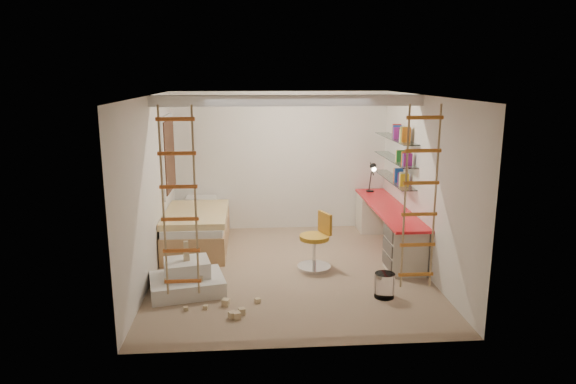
{
  "coord_description": "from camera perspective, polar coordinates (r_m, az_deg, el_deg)",
  "views": [
    {
      "loc": [
        -0.57,
        -7.27,
        2.88
      ],
      "look_at": [
        0.0,
        0.3,
        1.15
      ],
      "focal_mm": 32.0,
      "sensor_mm": 36.0,
      "label": 1
    }
  ],
  "objects": [
    {
      "name": "play_platform",
      "position": [
        7.2,
        -11.15,
        -9.54
      ],
      "size": [
        1.1,
        0.94,
        0.43
      ],
      "color": "silver",
      "rests_on": "floor"
    },
    {
      "name": "swivel_chair",
      "position": [
        7.82,
        3.09,
        -6.31
      ],
      "size": [
        0.67,
        0.67,
        0.87
      ],
      "color": "#BF8A24",
      "rests_on": "floor"
    },
    {
      "name": "bed",
      "position": [
        8.92,
        -10.0,
        -3.98
      ],
      "size": [
        1.02,
        2.0,
        0.69
      ],
      "color": "#AD7F51",
      "rests_on": "floor"
    },
    {
      "name": "window_blind",
      "position": [
        8.98,
        -13.0,
        3.99
      ],
      "size": [
        0.02,
        1.0,
        1.2
      ],
      "primitive_type": "cube",
      "color": "#4C2D1E",
      "rests_on": "window_frame"
    },
    {
      "name": "ceiling_beam",
      "position": [
        7.6,
        0.0,
        10.12
      ],
      "size": [
        4.0,
        0.18,
        0.16
      ],
      "primitive_type": "cube",
      "color": "white",
      "rests_on": "ceiling"
    },
    {
      "name": "rope_ladder_left",
      "position": [
        5.74,
        -11.99,
        -1.21
      ],
      "size": [
        0.41,
        0.04,
        2.13
      ],
      "primitive_type": null,
      "color": "#D25D23",
      "rests_on": "ceiling"
    },
    {
      "name": "toy_blocks",
      "position": [
        6.82,
        -8.82,
        -10.3
      ],
      "size": [
        1.25,
        1.03,
        0.7
      ],
      "color": "#CCB284",
      "rests_on": "floor"
    },
    {
      "name": "floor",
      "position": [
        7.84,
        0.17,
        -8.71
      ],
      "size": [
        4.5,
        4.5,
        0.0
      ],
      "primitive_type": "plane",
      "color": "#957860",
      "rests_on": "ground"
    },
    {
      "name": "rope_ladder_right",
      "position": [
        6.0,
        14.47,
        -0.73
      ],
      "size": [
        0.41,
        0.04,
        2.13
      ],
      "primitive_type": null,
      "color": "orange",
      "rests_on": "ceiling"
    },
    {
      "name": "shelves",
      "position": [
        8.86,
        11.76,
        3.6
      ],
      "size": [
        0.25,
        1.8,
        0.71
      ],
      "color": "white",
      "rests_on": "wall_right"
    },
    {
      "name": "window_frame",
      "position": [
        8.98,
        -13.25,
        3.98
      ],
      "size": [
        0.06,
        1.15,
        1.35
      ],
      "primitive_type": "cube",
      "color": "white",
      "rests_on": "wall_left"
    },
    {
      "name": "task_lamp",
      "position": [
        9.53,
        9.38,
        2.12
      ],
      "size": [
        0.14,
        0.36,
        0.57
      ],
      "color": "black",
      "rests_on": "desk"
    },
    {
      "name": "books",
      "position": [
        8.84,
        11.8,
        4.43
      ],
      "size": [
        0.14,
        0.58,
        0.92
      ],
      "color": "yellow",
      "rests_on": "shelves"
    },
    {
      "name": "waste_bin",
      "position": [
        7.02,
        10.67,
        -10.16
      ],
      "size": [
        0.27,
        0.27,
        0.33
      ],
      "primitive_type": "cylinder",
      "color": "white",
      "rests_on": "floor"
    },
    {
      "name": "desk",
      "position": [
        8.81,
        10.96,
        -3.74
      ],
      "size": [
        0.56,
        2.8,
        0.75
      ],
      "color": "red",
      "rests_on": "floor"
    }
  ]
}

